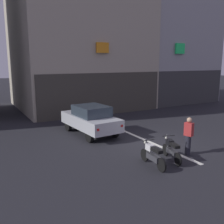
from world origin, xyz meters
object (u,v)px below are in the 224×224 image
(car_silver_crossing_near, at_px, (91,119))
(motorcycle_white_row_leftmost, at_px, (153,155))
(person_by_motorcycles, at_px, (188,136))
(motorcycle_black_row_left_mid, at_px, (172,150))

(car_silver_crossing_near, xyz_separation_m, motorcycle_white_row_leftmost, (0.19, -5.25, -0.43))
(car_silver_crossing_near, relative_size, motorcycle_white_row_leftmost, 2.52)
(person_by_motorcycles, bearing_deg, motorcycle_black_row_left_mid, -173.05)
(motorcycle_black_row_left_mid, bearing_deg, motorcycle_white_row_leftmost, -175.62)
(car_silver_crossing_near, xyz_separation_m, motorcycle_black_row_left_mid, (1.25, -5.17, -0.43))
(motorcycle_white_row_leftmost, height_order, person_by_motorcycles, person_by_motorcycles)
(car_silver_crossing_near, height_order, motorcycle_black_row_left_mid, car_silver_crossing_near)
(motorcycle_white_row_leftmost, relative_size, person_by_motorcycles, 1.00)
(motorcycle_white_row_leftmost, height_order, motorcycle_black_row_left_mid, same)
(car_silver_crossing_near, distance_m, motorcycle_white_row_leftmost, 5.28)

